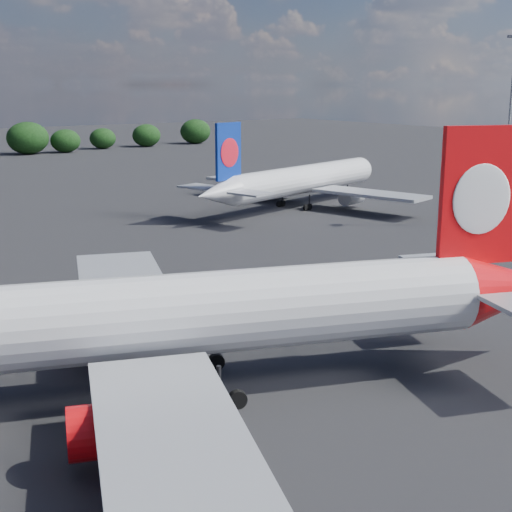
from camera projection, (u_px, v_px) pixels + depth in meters
qantas_airliner at (203, 316)px, 44.55m from camera, size 49.25×47.31×16.49m
china_southern_airliner at (297, 181)px, 112.42m from camera, size 42.37×40.62×14.03m
floodlight_mast_near at (510, 107)px, 95.55m from camera, size 1.60×1.60×25.43m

